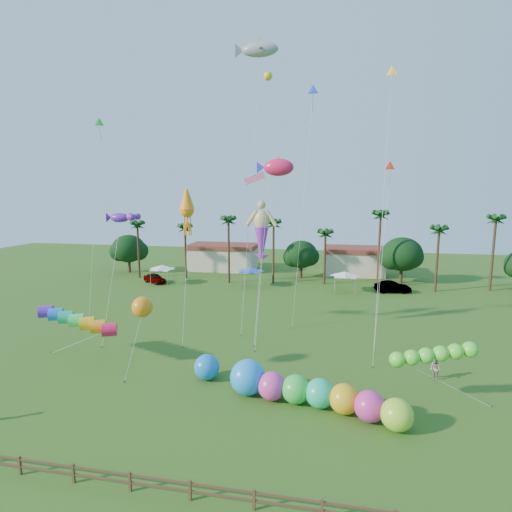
% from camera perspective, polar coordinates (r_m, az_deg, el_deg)
% --- Properties ---
extents(ground, '(160.00, 160.00, 0.00)m').
position_cam_1_polar(ground, '(26.44, -4.47, -23.14)').
color(ground, '#285116').
rests_on(ground, ground).
extents(tree_line, '(69.46, 8.91, 11.00)m').
position_cam_1_polar(tree_line, '(66.36, 8.62, 0.27)').
color(tree_line, '#3A2819').
rests_on(tree_line, ground).
extents(buildings_row, '(35.00, 7.00, 4.00)m').
position_cam_1_polar(buildings_row, '(73.18, 3.56, -0.67)').
color(buildings_row, beige).
rests_on(buildings_row, ground).
extents(tent_row, '(31.00, 4.00, 0.60)m').
position_cam_1_polar(tent_row, '(60.24, -0.85, -1.97)').
color(tent_row, white).
rests_on(tent_row, ground).
extents(fence, '(36.12, 0.12, 1.00)m').
position_cam_1_polar(fence, '(21.42, -9.40, -29.91)').
color(fence, brown).
rests_on(fence, ground).
extents(car_a, '(4.72, 3.90, 1.52)m').
position_cam_1_polar(car_a, '(65.78, -14.26, -3.09)').
color(car_a, '#4C4C54').
rests_on(car_a, ground).
extents(car_b, '(5.18, 2.46, 1.64)m').
position_cam_1_polar(car_b, '(60.76, 18.94, -4.21)').
color(car_b, '#4C4C54').
rests_on(car_b, ground).
extents(spectator_b, '(0.97, 1.05, 1.73)m').
position_cam_1_polar(spectator_b, '(34.28, 24.21, -14.50)').
color(spectator_b, gray).
rests_on(spectator_b, ground).
extents(caterpillar_inflatable, '(12.16, 5.10, 2.50)m').
position_cam_1_polar(caterpillar_inflatable, '(28.07, 7.45, -18.70)').
color(caterpillar_inflatable, '#DD3A9E').
rests_on(caterpillar_inflatable, ground).
extents(blue_ball, '(1.95, 1.95, 1.95)m').
position_cam_1_polar(blue_ball, '(31.73, -7.05, -15.47)').
color(blue_ball, blue).
rests_on(blue_ball, ground).
extents(rainbow_tube, '(8.85, 3.16, 3.73)m').
position_cam_1_polar(rainbow_tube, '(35.78, -22.95, -9.48)').
color(rainbow_tube, '#E11947').
rests_on(rainbow_tube, ground).
extents(green_worm, '(9.14, 2.43, 3.82)m').
position_cam_1_polar(green_worm, '(28.72, 19.53, -13.78)').
color(green_worm, '#53DB30').
rests_on(green_worm, ground).
extents(orange_ball_kite, '(2.15, 1.91, 6.42)m').
position_cam_1_polar(orange_ball_kite, '(31.26, -15.93, -7.02)').
color(orange_ball_kite, orange).
rests_on(orange_ball_kite, ground).
extents(merman_kite, '(2.63, 4.62, 12.87)m').
position_cam_1_polar(merman_kite, '(38.95, 0.79, 3.06)').
color(merman_kite, tan).
rests_on(merman_kite, ground).
extents(fish_kite, '(4.49, 5.62, 17.37)m').
position_cam_1_polar(fish_kite, '(38.16, 3.25, 12.52)').
color(fish_kite, '#EB1A4E').
rests_on(fish_kite, ground).
extents(shark_kite, '(5.35, 7.00, 29.41)m').
position_cam_1_polar(shark_kite, '(45.53, 0.58, 27.38)').
color(shark_kite, gray).
rests_on(shark_kite, ground).
extents(squid_kite, '(1.73, 4.10, 14.57)m').
position_cam_1_polar(squid_kite, '(38.92, -9.83, 6.42)').
color(squid_kite, orange).
rests_on(squid_kite, ground).
extents(lobster_kite, '(3.80, 5.03, 12.44)m').
position_cam_1_polar(lobster_kite, '(40.54, -18.89, 5.21)').
color(lobster_kite, '#6622AC').
rests_on(lobster_kite, ground).
extents(delta_kite_red, '(1.70, 4.38, 17.07)m').
position_cam_1_polar(delta_kite_red, '(39.68, 18.54, 11.49)').
color(delta_kite_red, red).
rests_on(delta_kite_red, ground).
extents(delta_kite_yellow, '(1.36, 3.87, 24.28)m').
position_cam_1_polar(delta_kite_yellow, '(36.77, 18.73, 22.51)').
color(delta_kite_yellow, yellow).
rests_on(delta_kite_yellow, ground).
extents(delta_kite_green, '(1.12, 4.54, 22.30)m').
position_cam_1_polar(delta_kite_green, '(48.97, -21.50, 16.70)').
color(delta_kite_green, green).
rests_on(delta_kite_green, ground).
extents(delta_kite_blue, '(2.18, 3.56, 25.29)m').
position_cam_1_polar(delta_kite_blue, '(45.05, 8.09, 21.80)').
color(delta_kite_blue, '#1B48F9').
rests_on(delta_kite_blue, ground).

